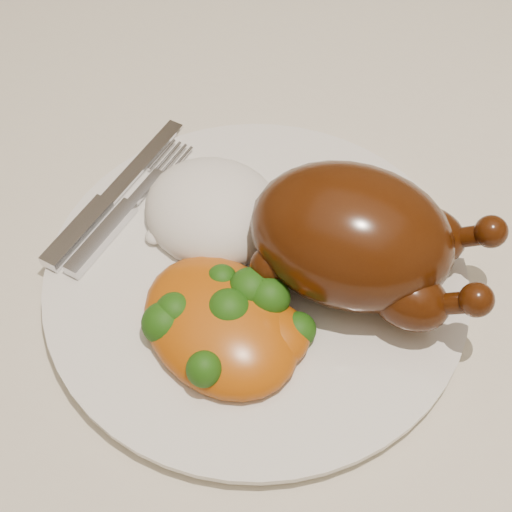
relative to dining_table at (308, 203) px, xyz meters
The scene contains 8 objects.
floor 0.67m from the dining_table, ahead, with size 4.00×4.00×0.00m, color brown.
dining_table is the anchor object (origin of this frame).
tablecloth 0.07m from the dining_table, ahead, with size 1.73×1.03×0.18m.
dinner_plate 0.20m from the dining_table, 78.73° to the right, with size 0.30×0.30×0.01m, color white.
roast_chicken 0.23m from the dining_table, 55.67° to the right, with size 0.18×0.13×0.09m.
rice_mound 0.19m from the dining_table, 97.19° to the right, with size 0.12×0.11×0.06m.
mac_and_cheese 0.26m from the dining_table, 79.85° to the right, with size 0.15×0.13×0.05m.
cutlery 0.23m from the dining_table, 116.64° to the right, with size 0.03×0.17×0.01m.
Camera 1 is at (0.17, -0.42, 1.20)m, focal length 50.00 mm.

